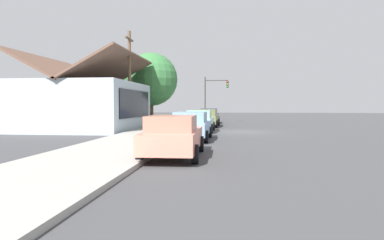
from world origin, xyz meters
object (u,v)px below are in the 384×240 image
object	(u,v)px
car_olive	(207,118)
car_seafoam	(200,121)
car_skyblue	(191,126)
shade_tree	(151,79)
utility_pole_wooden	(130,79)
fire_hydrant_red	(183,124)
car_coral	(173,136)
traffic_light_main	(214,92)
car_navy	(209,116)

from	to	relation	value
car_olive	car_seafoam	bearing A→B (deg)	179.88
car_skyblue	car_seafoam	bearing A→B (deg)	0.96
shade_tree	utility_pole_wooden	size ratio (longest dim) A/B	0.96
car_olive	shade_tree	distance (m)	7.77
fire_hydrant_red	utility_pole_wooden	bearing A→B (deg)	99.12
car_coral	car_seafoam	xyz separation A→B (m)	(12.17, 0.08, -0.00)
traffic_light_main	utility_pole_wooden	size ratio (longest dim) A/B	0.69
car_coral	car_seafoam	distance (m)	12.17
car_seafoam	car_coral	bearing A→B (deg)	-179.24
car_coral	car_skyblue	distance (m)	6.26
car_navy	car_coral	bearing A→B (deg)	-179.50
car_coral	fire_hydrant_red	size ratio (longest dim) A/B	6.91
traffic_light_main	car_olive	bearing A→B (deg)	178.97
car_olive	shade_tree	world-z (taller)	shade_tree
fire_hydrant_red	car_navy	bearing A→B (deg)	-7.18
car_seafoam	shade_tree	bearing A→B (deg)	32.53
utility_pole_wooden	fire_hydrant_red	world-z (taller)	utility_pole_wooden
car_navy	fire_hydrant_red	bearing A→B (deg)	173.04
car_skyblue	utility_pole_wooden	size ratio (longest dim) A/B	0.62
traffic_light_main	fire_hydrant_red	xyz separation A→B (m)	(-14.19, 1.66, -2.99)
traffic_light_main	utility_pole_wooden	xyz separation A→B (m)	(-14.83, 5.66, 0.44)
car_olive	shade_tree	xyz separation A→B (m)	(3.44, 5.91, 3.70)
car_navy	shade_tree	distance (m)	7.19
car_navy	shade_tree	xyz separation A→B (m)	(-2.24, 5.73, 3.71)
car_seafoam	fire_hydrant_red	size ratio (longest dim) A/B	6.18
car_skyblue	utility_pole_wooden	world-z (taller)	utility_pole_wooden
fire_hydrant_red	traffic_light_main	bearing A→B (deg)	-6.67
shade_tree	fire_hydrant_red	xyz separation A→B (m)	(-8.21, -4.42, -4.02)
shade_tree	traffic_light_main	bearing A→B (deg)	-45.46
fire_hydrant_red	car_olive	bearing A→B (deg)	-17.33
car_olive	traffic_light_main	world-z (taller)	traffic_light_main
traffic_light_main	car_navy	bearing A→B (deg)	174.75
car_navy	utility_pole_wooden	world-z (taller)	utility_pole_wooden
car_skyblue	traffic_light_main	distance (m)	21.25
car_navy	fire_hydrant_red	size ratio (longest dim) A/B	6.14
car_navy	fire_hydrant_red	xyz separation A→B (m)	(-10.45, 1.32, -0.32)
utility_pole_wooden	car_navy	bearing A→B (deg)	-25.61
car_skyblue	shade_tree	bearing A→B (deg)	21.58
car_coral	shade_tree	world-z (taller)	shade_tree
utility_pole_wooden	car_coral	bearing A→B (deg)	-156.52
car_olive	car_navy	size ratio (longest dim) A/B	1.11
car_olive	traffic_light_main	bearing A→B (deg)	0.24
car_seafoam	shade_tree	world-z (taller)	shade_tree
car_coral	shade_tree	xyz separation A→B (m)	(21.35, 5.85, 3.70)
car_olive	car_coral	bearing A→B (deg)	-178.92
car_seafoam	car_skyblue	bearing A→B (deg)	-179.16
car_navy	shade_tree	size ratio (longest dim) A/B	0.61
car_skyblue	car_seafoam	xyz separation A→B (m)	(5.91, 0.05, -0.00)
fire_hydrant_red	car_coral	bearing A→B (deg)	-173.79
car_seafoam	car_navy	world-z (taller)	same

